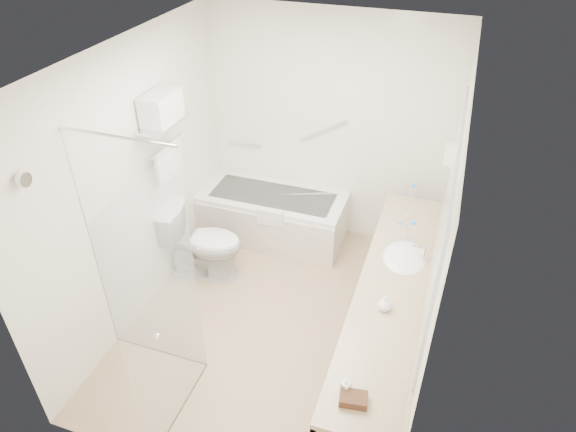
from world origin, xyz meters
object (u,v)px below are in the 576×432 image
(bathtub, at_px, (273,216))
(toilet, at_px, (203,242))
(amenity_basket, at_px, (353,399))
(vanity_counter, at_px, (391,306))
(water_bottle_left, at_px, (411,233))

(bathtub, relative_size, toilet, 1.98)
(bathtub, bearing_deg, toilet, -118.24)
(bathtub, xyz_separation_m, amenity_basket, (1.46, -2.50, 0.60))
(bathtub, xyz_separation_m, vanity_counter, (1.52, -1.39, 0.36))
(toilet, relative_size, amenity_basket, 4.72)
(bathtub, distance_m, water_bottle_left, 1.87)
(vanity_counter, distance_m, amenity_basket, 1.14)
(vanity_counter, bearing_deg, bathtub, 137.65)
(water_bottle_left, bearing_deg, bathtub, 153.77)
(vanity_counter, height_order, water_bottle_left, water_bottle_left)
(bathtub, bearing_deg, amenity_basket, -59.84)
(toilet, height_order, water_bottle_left, water_bottle_left)
(water_bottle_left, bearing_deg, amenity_basket, -93.65)
(bathtub, distance_m, amenity_basket, 2.96)
(bathtub, xyz_separation_m, toilet, (-0.45, -0.84, 0.12))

